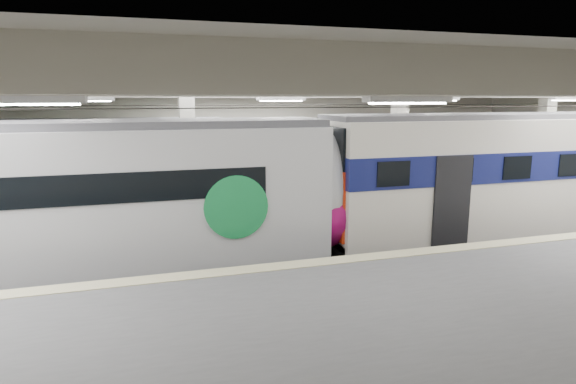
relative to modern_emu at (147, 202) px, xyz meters
name	(u,v)px	position (x,y,z in m)	size (l,w,h in m)	color
station_hall	(320,165)	(4.45, -1.74, 1.08)	(36.00, 24.00, 5.75)	black
modern_emu	(147,202)	(0.00, 0.00, 0.00)	(13.58, 2.80, 4.39)	silver
older_rer	(509,175)	(12.09, 0.00, 0.18)	(13.56, 2.99, 4.47)	silver
far_train	(43,176)	(-3.55, 5.50, 0.02)	(13.16, 2.85, 4.22)	silver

